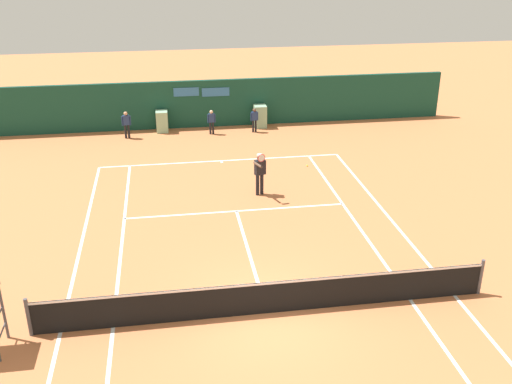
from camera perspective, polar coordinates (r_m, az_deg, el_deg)
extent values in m
plane|color=#C67042|center=(16.00, 1.07, -11.59)|extent=(80.00, 80.00, 0.00)
cube|color=white|center=(26.35, -3.36, 3.03)|extent=(10.60, 0.10, 0.01)
cube|color=white|center=(16.10, -18.34, -12.71)|extent=(0.10, 23.40, 0.01)
cube|color=white|center=(15.91, -13.62, -12.57)|extent=(0.10, 23.40, 0.01)
cube|color=white|center=(17.05, 14.64, -10.00)|extent=(0.10, 23.40, 0.01)
cube|color=white|center=(17.58, 18.59, -9.43)|extent=(0.10, 23.40, 0.01)
cube|color=white|center=(21.49, -1.90, -1.85)|extent=(8.00, 0.10, 0.01)
cube|color=white|center=(18.67, -0.65, -6.00)|extent=(0.10, 6.40, 0.01)
cube|color=white|center=(26.21, -3.33, 2.92)|extent=(0.10, 0.24, 0.01)
cylinder|color=#4C4C51|center=(15.95, -21.10, -11.21)|extent=(0.10, 0.10, 1.07)
cylinder|color=#4C4C51|center=(17.62, 20.85, -7.66)|extent=(0.10, 0.10, 1.07)
cube|color=black|center=(15.73, 1.08, -10.17)|extent=(12.00, 0.03, 0.95)
cube|color=white|center=(15.49, 1.10, -8.80)|extent=(12.00, 0.04, 0.06)
cube|color=#144233|center=(31.02, -4.44, 8.52)|extent=(25.00, 0.24, 2.45)
cube|color=#2D6BA8|center=(30.75, -3.91, 9.60)|extent=(1.41, 0.02, 0.44)
cube|color=#2D6BA8|center=(30.65, -6.74, 9.57)|extent=(1.29, 0.02, 0.44)
cube|color=#8CB793|center=(30.59, -9.06, 6.75)|extent=(0.59, 0.70, 1.07)
cube|color=#8CB793|center=(30.96, 0.39, 7.32)|extent=(0.63, 0.70, 1.15)
cylinder|color=#47474C|center=(15.95, -23.18, -10.56)|extent=(0.07, 0.07, 1.54)
cylinder|color=#47474C|center=(15.75, -23.36, -12.40)|extent=(0.04, 0.81, 0.04)
cylinder|color=black|center=(22.74, 0.56, 0.78)|extent=(0.14, 0.14, 0.83)
cylinder|color=black|center=(22.66, 0.15, 0.69)|extent=(0.14, 0.14, 0.83)
cube|color=black|center=(22.43, 0.36, 2.40)|extent=(0.42, 0.32, 0.58)
sphere|color=brown|center=(22.29, 0.36, 3.37)|extent=(0.23, 0.23, 0.23)
cylinder|color=white|center=(22.26, 0.36, 3.58)|extent=(0.22, 0.22, 0.06)
cylinder|color=black|center=(22.55, 0.87, 2.40)|extent=(0.09, 0.09, 0.56)
cylinder|color=brown|center=(22.01, 0.18, 2.64)|extent=(0.27, 0.56, 0.09)
cylinder|color=black|center=(21.74, 0.53, 2.68)|extent=(0.03, 0.03, 0.22)
torus|color=#DB3838|center=(21.66, 0.54, 3.30)|extent=(0.29, 0.12, 0.30)
cylinder|color=silver|center=(21.66, 0.54, 3.30)|extent=(0.25, 0.09, 0.26)
cylinder|color=black|center=(30.21, -0.03, 6.39)|extent=(0.10, 0.10, 0.63)
cylinder|color=black|center=(30.17, -0.29, 6.36)|extent=(0.10, 0.10, 0.63)
cube|color=navy|center=(30.04, -0.16, 7.35)|extent=(0.31, 0.21, 0.44)
sphere|color=brown|center=(29.95, -0.16, 7.91)|extent=(0.17, 0.17, 0.17)
cylinder|color=navy|center=(30.10, 0.15, 7.32)|extent=(0.07, 0.07, 0.42)
cylinder|color=navy|center=(29.99, -0.47, 7.26)|extent=(0.07, 0.07, 0.42)
cylinder|color=black|center=(29.92, -12.17, 5.74)|extent=(0.11, 0.11, 0.68)
cylinder|color=black|center=(29.91, -12.47, 5.71)|extent=(0.11, 0.11, 0.68)
cube|color=navy|center=(29.75, -12.42, 6.79)|extent=(0.32, 0.20, 0.48)
sphere|color=tan|center=(29.65, -12.47, 7.41)|extent=(0.19, 0.19, 0.19)
cylinder|color=navy|center=(29.76, -12.05, 6.76)|extent=(0.07, 0.07, 0.46)
cylinder|color=navy|center=(29.75, -12.78, 6.69)|extent=(0.07, 0.07, 0.46)
cylinder|color=black|center=(29.95, -4.15, 6.18)|extent=(0.10, 0.10, 0.63)
cylinder|color=black|center=(29.94, -4.42, 6.16)|extent=(0.10, 0.10, 0.63)
cube|color=navy|center=(29.79, -4.32, 7.15)|extent=(0.28, 0.16, 0.44)
sphere|color=beige|center=(29.71, -4.34, 7.71)|extent=(0.17, 0.17, 0.17)
cylinder|color=navy|center=(29.82, -3.98, 7.11)|extent=(0.07, 0.07, 0.42)
cylinder|color=navy|center=(29.79, -4.65, 7.07)|extent=(0.07, 0.07, 0.42)
sphere|color=#CCE033|center=(25.74, 4.96, 2.55)|extent=(0.07, 0.07, 0.07)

